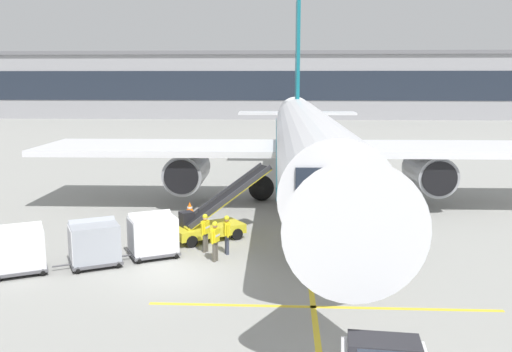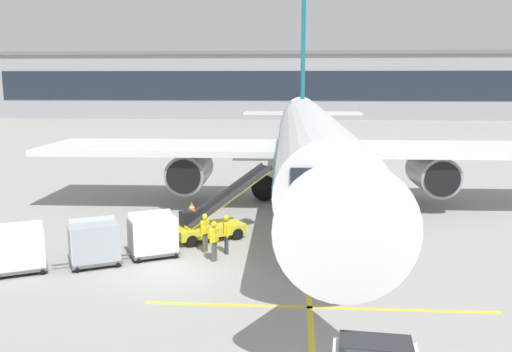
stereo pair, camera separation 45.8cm
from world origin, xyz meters
TOP-DOWN VIEW (x-y plane):
  - ground_plane at (0.00, 0.00)m, footprint 600.00×600.00m
  - parked_airplane at (5.72, 13.03)m, footprint 32.56×42.41m
  - belt_loader at (0.88, 5.14)m, footprint 4.92×3.88m
  - baggage_cart_lead at (-1.34, 2.34)m, footprint 2.78×2.34m
  - baggage_cart_second at (-3.46, 1.03)m, footprint 2.78×2.34m
  - baggage_cart_third at (-6.16, -0.01)m, footprint 2.78×2.34m
  - ground_crew_by_loader at (1.46, 1.83)m, footprint 0.37×0.53m
  - ground_crew_by_carts at (-1.11, 3.75)m, footprint 0.57×0.29m
  - ground_crew_marshaller at (1.85, 2.86)m, footprint 0.34×0.55m
  - ground_crew_wingwalker at (0.86, 3.09)m, footprint 0.37×0.53m
  - safety_cone_engine_keepout at (-1.00, 9.76)m, footprint 0.70×0.70m
  - apron_guidance_line_lead_in at (5.38, 12.28)m, footprint 0.20×110.00m
  - apron_guidance_line_stop_bar at (5.74, -2.75)m, footprint 12.00×0.20m
  - terminal_building at (8.55, 92.77)m, footprint 125.35×16.77m

SIDE VIEW (x-z plane):
  - ground_plane at x=0.00m, z-range 0.00..0.00m
  - apron_guidance_line_lead_in at x=5.38m, z-range 0.00..0.01m
  - apron_guidance_line_stop_bar at x=5.74m, z-range 0.00..0.01m
  - safety_cone_engine_keepout at x=-1.00m, z-range -0.01..0.77m
  - belt_loader at x=0.88m, z-range -0.80..2.65m
  - ground_crew_by_loader at x=1.46m, z-range 0.13..1.87m
  - ground_crew_by_carts at x=-1.11m, z-range 0.13..1.87m
  - ground_crew_marshaller at x=1.85m, z-range 0.13..1.87m
  - ground_crew_wingwalker at x=0.86m, z-range 0.13..1.87m
  - baggage_cart_lead at x=-1.34m, z-range 0.04..1.96m
  - baggage_cart_second at x=-3.46m, z-range 0.04..1.96m
  - baggage_cart_third at x=-6.16m, z-range 0.04..1.96m
  - parked_airplane at x=5.72m, z-range -3.36..11.19m
  - terminal_building at x=8.55m, z-range -0.05..12.84m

